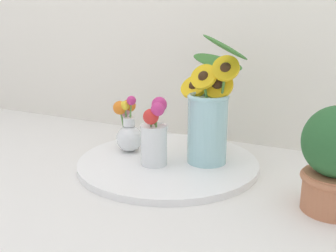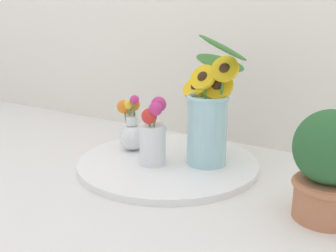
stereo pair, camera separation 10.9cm
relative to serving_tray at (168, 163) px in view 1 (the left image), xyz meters
The scene contains 6 objects.
ground_plane 0.08m from the serving_tray, 90.00° to the right, with size 6.00×6.00×0.00m, color silver.
serving_tray is the anchor object (origin of this frame).
mason_jar_sunflowers 0.18m from the serving_tray, 20.80° to the left, with size 0.22×0.22×0.36m.
vase_small_center 0.10m from the serving_tray, 110.52° to the right, with size 0.07×0.08×0.19m.
vase_bulb_right 0.16m from the serving_tray, behind, with size 0.09×0.09×0.17m.
potted_plant 0.46m from the serving_tray, 10.02° to the right, with size 0.15×0.15×0.23m.
Camera 1 is at (0.47, -0.86, 0.41)m, focal length 42.00 mm.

